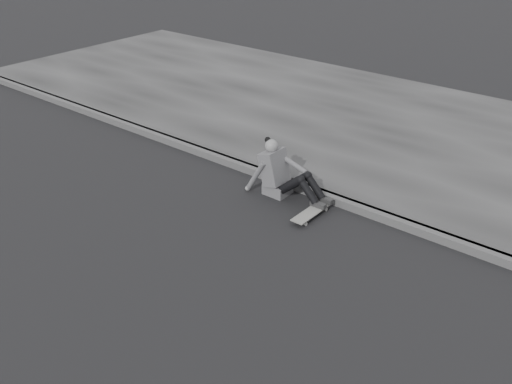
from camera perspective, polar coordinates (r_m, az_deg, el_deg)
ground at (r=6.09m, az=8.73°, el=-15.45°), size 80.00×80.00×0.00m
curb at (r=7.97m, az=18.44°, el=-4.47°), size 24.00×0.16×0.12m
skateboard at (r=8.18m, az=5.60°, el=-2.02°), size 0.20×0.78×0.09m
seated_woman at (r=8.59m, az=2.55°, el=1.84°), size 1.38×0.46×0.88m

